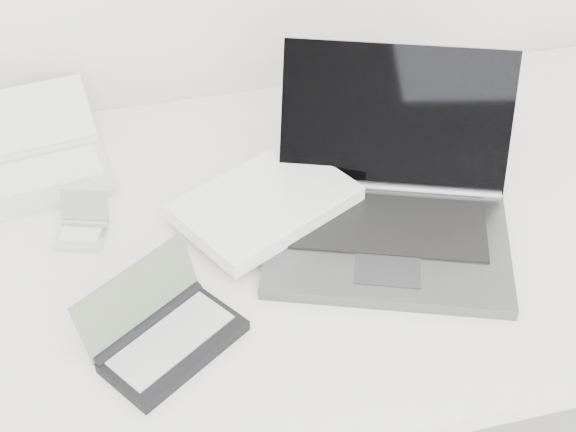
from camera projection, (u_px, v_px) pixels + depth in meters
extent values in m
cube|color=white|center=(300.00, 232.00, 1.28)|extent=(1.60, 0.80, 0.03)
cylinder|color=silver|center=(565.00, 196.00, 1.91)|extent=(0.04, 0.04, 0.70)
cube|color=#56585A|center=(388.00, 245.00, 1.22)|extent=(0.43, 0.36, 0.02)
cube|color=black|center=(389.00, 224.00, 1.24)|extent=(0.33, 0.23, 0.00)
cube|color=black|center=(396.00, 117.00, 1.27)|extent=(0.38, 0.22, 0.22)
cylinder|color=#56585A|center=(389.00, 188.00, 1.31)|extent=(0.34, 0.14, 0.02)
cube|color=#343638|center=(387.00, 271.00, 1.16)|extent=(0.11, 0.09, 0.00)
cube|color=white|center=(266.00, 203.00, 1.26)|extent=(0.32, 0.28, 0.03)
cube|color=white|center=(265.00, 196.00, 1.25)|extent=(0.31, 0.27, 0.00)
cube|color=silver|center=(46.00, 181.00, 1.34)|extent=(0.23, 0.17, 0.02)
cube|color=silver|center=(43.00, 172.00, 1.34)|extent=(0.20, 0.11, 0.00)
cube|color=white|center=(29.00, 119.00, 1.41)|extent=(0.23, 0.15, 0.07)
cylinder|color=silver|center=(38.00, 153.00, 1.38)|extent=(0.21, 0.05, 0.02)
cube|color=silver|center=(81.00, 238.00, 1.24)|extent=(0.09, 0.08, 0.01)
cube|color=silver|center=(80.00, 234.00, 1.23)|extent=(0.07, 0.05, 0.00)
cube|color=#96A294|center=(84.00, 206.00, 1.25)|extent=(0.08, 0.04, 0.05)
cylinder|color=silver|center=(85.00, 223.00, 1.26)|extent=(0.07, 0.03, 0.01)
cube|color=black|center=(175.00, 346.00, 1.07)|extent=(0.21, 0.19, 0.02)
cube|color=#9E9E9E|center=(171.00, 340.00, 1.07)|extent=(0.18, 0.15, 0.00)
cube|color=slate|center=(138.00, 296.00, 1.07)|extent=(0.17, 0.13, 0.09)
cylinder|color=black|center=(149.00, 323.00, 1.09)|extent=(0.16, 0.12, 0.02)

